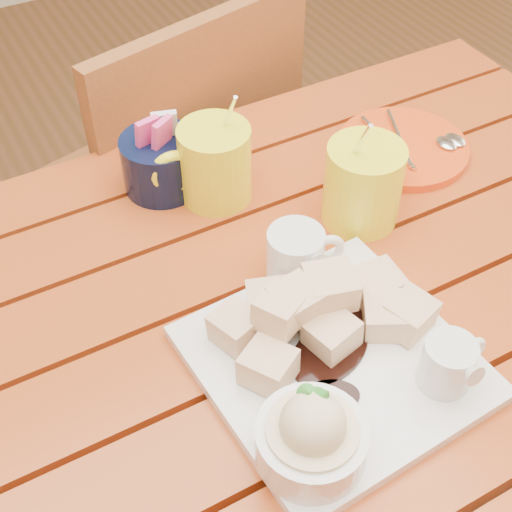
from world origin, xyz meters
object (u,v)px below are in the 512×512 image
table (279,369)px  coffee_mug_right (364,182)px  orange_saucer (404,147)px  chair_far (175,188)px  dessert_plate (331,366)px  coffee_mug_left (213,163)px

table → coffee_mug_right: bearing=28.7°
orange_saucer → chair_far: (-0.22, 0.37, -0.26)m
coffee_mug_right → chair_far: bearing=78.8°
dessert_plate → coffee_mug_right: size_ratio=1.73×
coffee_mug_left → chair_far: size_ratio=0.18×
table → coffee_mug_left: 0.28m
chair_far → coffee_mug_left: bearing=64.9°
dessert_plate → table: bearing=88.3°
table → orange_saucer: 0.38m
dessert_plate → orange_saucer: bearing=42.3°
coffee_mug_left → chair_far: (0.07, 0.33, -0.31)m
coffee_mug_left → coffee_mug_right: coffee_mug_right is taller
dessert_plate → coffee_mug_left: (0.03, 0.33, 0.02)m
dessert_plate → chair_far: chair_far is taller
coffee_mug_left → coffee_mug_right: size_ratio=0.97×
orange_saucer → chair_far: bearing=120.6°
dessert_plate → orange_saucer: size_ratio=1.51×
coffee_mug_left → orange_saucer: coffee_mug_left is taller
orange_saucer → table: bearing=-149.9°
table → coffee_mug_right: size_ratio=7.24×
coffee_mug_left → orange_saucer: size_ratio=0.84×
table → dessert_plate: (-0.00, -0.11, 0.14)m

